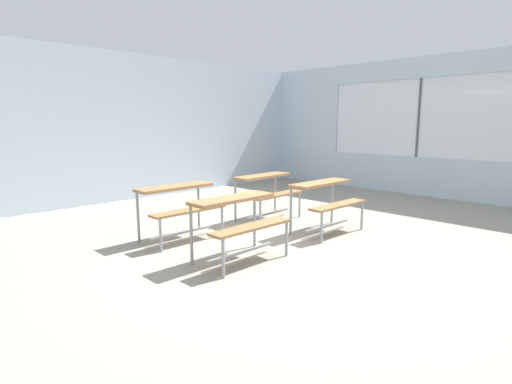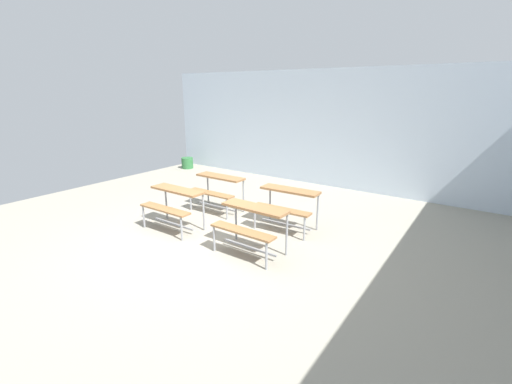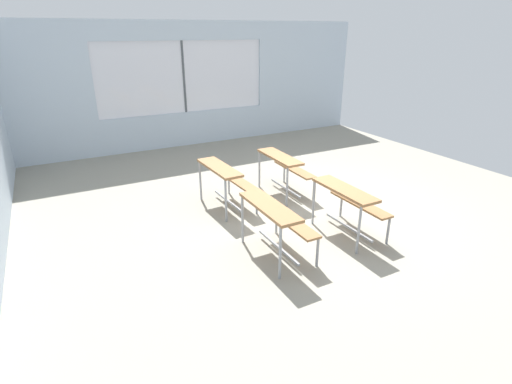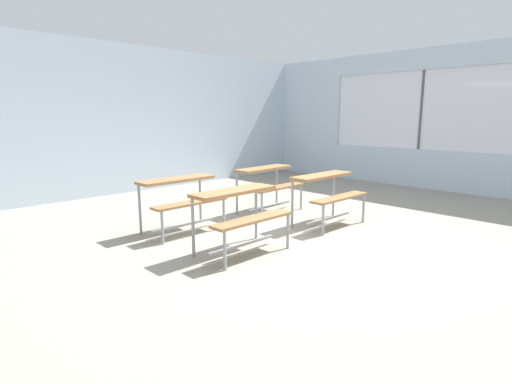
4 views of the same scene
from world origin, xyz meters
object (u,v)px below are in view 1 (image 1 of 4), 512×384
Objects in this scene: desk_bench_r0c0 at (239,213)px; desk_bench_r1c0 at (180,199)px; desk_bench_r1c1 at (267,186)px; desk_bench_r0c1 at (326,195)px.

desk_bench_r0c0 is 1.00× the size of desk_bench_r1c0.
desk_bench_r1c0 and desk_bench_r1c1 have the same top height.
desk_bench_r0c0 is at bearing -178.92° from desk_bench_r0c1.
desk_bench_r0c0 and desk_bench_r1c0 have the same top height.
desk_bench_r0c0 is 1.20m from desk_bench_r1c0.
desk_bench_r1c0 is at bearing 89.97° from desk_bench_r0c0.
desk_bench_r1c0 is 0.98× the size of desk_bench_r1c1.
desk_bench_r0c0 and desk_bench_r1c1 have the same top height.
desk_bench_r1c1 is (1.70, 1.17, 0.00)m from desk_bench_r0c0.
desk_bench_r0c1 is at bearing -34.77° from desk_bench_r1c0.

